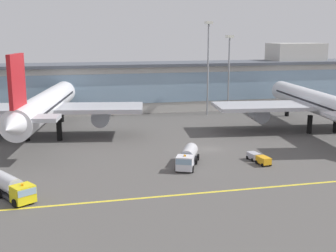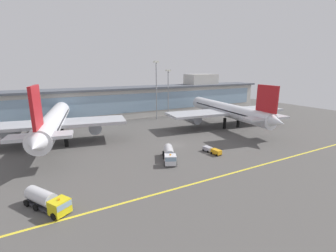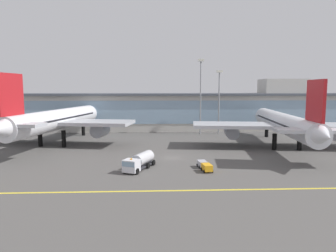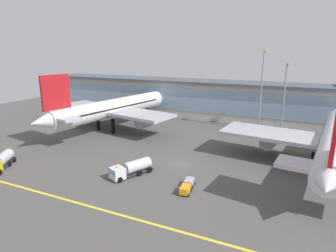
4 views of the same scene
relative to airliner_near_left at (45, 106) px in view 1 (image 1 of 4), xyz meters
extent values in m
plane|color=#514F4C|center=(30.09, -17.34, -6.66)|extent=(206.89, 206.89, 0.00)
cube|color=yellow|center=(30.09, -39.34, -6.65)|extent=(165.51, 0.50, 0.01)
cube|color=beige|center=(30.09, 29.07, -0.35)|extent=(147.78, 12.00, 12.62)
cube|color=#84A3BC|center=(30.09, 23.02, 0.29)|extent=(141.86, 0.20, 8.08)
cube|color=#4C515B|center=(30.09, 29.07, 6.37)|extent=(150.78, 14.00, 0.80)
cube|color=beige|center=(74.43, 31.07, 8.97)|extent=(16.00, 10.00, 6.00)
cylinder|color=black|center=(-3.78, -2.46, -4.48)|extent=(1.10, 1.10, 4.35)
cylinder|color=black|center=(2.64, -3.66, -4.48)|extent=(1.10, 1.10, 4.35)
cylinder|color=black|center=(3.10, 16.55, -4.48)|extent=(1.10, 1.10, 4.35)
cylinder|color=silver|center=(0.07, 0.35, 0.14)|extent=(13.32, 43.63, 5.44)
cone|color=silver|center=(4.35, 23.27, 0.14)|extent=(5.98, 5.76, 5.17)
cone|color=silver|center=(-4.27, -22.83, 0.55)|extent=(5.64, 6.73, 4.62)
cube|color=#84A3BC|center=(3.73, 19.97, 1.09)|extent=(4.71, 4.49, 1.63)
cube|color=black|center=(0.07, 0.35, 0.55)|extent=(12.10, 36.82, 0.44)
cube|color=#B7BAC1|center=(0.07, 0.35, -0.54)|extent=(41.61, 17.65, 0.87)
cylinder|color=#999EA8|center=(11.47, -0.19, -2.69)|extent=(4.78, 6.24, 3.81)
cube|color=red|center=(-3.44, -18.40, 7.21)|extent=(2.08, 7.79, 8.70)
cube|color=#B7BAC1|center=(-3.44, -18.40, 0.96)|extent=(13.58, 7.06, 0.70)
cylinder|color=black|center=(55.84, -9.50, -4.65)|extent=(1.10, 1.10, 4.01)
cylinder|color=black|center=(61.82, -10.22, -4.65)|extent=(1.10, 1.10, 4.01)
cylinder|color=black|center=(61.31, 10.63, -4.65)|extent=(1.10, 1.10, 4.01)
cylinder|color=silver|center=(59.26, -6.30, -0.39)|extent=(10.36, 45.16, 5.01)
cone|color=silver|center=(62.13, 17.48, -0.39)|extent=(5.27, 5.05, 4.76)
cube|color=#84A3BC|center=(61.74, 14.20, 0.49)|extent=(4.15, 3.94, 1.50)
cube|color=black|center=(59.26, -6.30, -0.01)|extent=(9.55, 38.04, 0.40)
cube|color=#B7BAC1|center=(59.26, -6.30, -1.02)|extent=(47.09, 16.23, 0.80)
cylinder|color=#999EA8|center=(46.63, -3.15, -3.00)|extent=(4.18, 6.21, 3.51)
cylinder|color=black|center=(-0.50, -37.40, -6.11)|extent=(0.83, 1.10, 1.10)
cylinder|color=black|center=(-2.73, -38.75, -6.11)|extent=(0.83, 1.10, 1.10)
cylinder|color=black|center=(-2.84, -33.56, -6.11)|extent=(0.83, 1.10, 1.10)
cylinder|color=black|center=(-4.15, -31.40, -6.11)|extent=(0.83, 1.10, 1.10)
cube|color=#2D2D33|center=(-3.86, -34.39, -6.21)|extent=(5.92, 7.68, 0.30)
cube|color=yellow|center=(-1.75, -37.85, -5.26)|extent=(3.44, 3.35, 2.20)
cube|color=#84A3BC|center=(-1.75, -37.85, -4.77)|extent=(3.40, 3.38, 0.88)
cylinder|color=silver|center=(-4.14, -33.92, -4.91)|extent=(4.86, 5.96, 2.30)
cube|color=orange|center=(-1.75, -37.85, -4.04)|extent=(0.30, 0.40, 0.20)
cylinder|color=black|center=(23.02, -30.29, -6.11)|extent=(0.73, 1.13, 1.10)
cylinder|color=black|center=(20.65, -29.21, -6.11)|extent=(0.73, 1.13, 1.10)
cylinder|color=black|center=(24.88, -26.19, -6.11)|extent=(0.73, 1.13, 1.10)
cylinder|color=black|center=(22.51, -25.11, -6.11)|extent=(0.73, 1.13, 1.10)
cylinder|color=black|center=(25.92, -23.90, -6.11)|extent=(0.73, 1.13, 1.10)
cylinder|color=black|center=(23.56, -22.82, -6.11)|extent=(0.73, 1.13, 1.10)
cube|color=#2D2D33|center=(23.62, -25.81, -6.21)|extent=(5.26, 7.85, 0.30)
cube|color=silver|center=(21.94, -29.50, -5.26)|extent=(3.34, 3.21, 2.20)
cube|color=#84A3BC|center=(21.94, -29.50, -4.77)|extent=(3.28, 3.25, 0.88)
cylinder|color=silver|center=(23.84, -25.32, -4.91)|extent=(4.40, 6.03, 2.30)
cube|color=orange|center=(21.94, -29.50, -4.04)|extent=(0.30, 0.40, 0.20)
cylinder|color=black|center=(36.49, -29.93, -6.36)|extent=(0.27, 0.62, 0.60)
cylinder|color=black|center=(35.00, -30.11, -6.36)|extent=(0.27, 0.62, 0.60)
cylinder|color=black|center=(36.27, -28.12, -6.36)|extent=(0.27, 0.62, 0.60)
cylinder|color=black|center=(34.78, -28.31, -6.36)|extent=(0.27, 0.62, 0.60)
cube|color=orange|center=(35.64, -29.12, -5.81)|extent=(1.81, 2.76, 1.10)
cylinder|color=black|center=(36.10, -26.78, -6.36)|extent=(0.25, 0.62, 0.60)
cylinder|color=black|center=(34.62, -26.97, -6.36)|extent=(0.25, 0.62, 0.60)
cylinder|color=black|center=(35.90, -25.12, -6.36)|extent=(0.25, 0.62, 0.60)
cylinder|color=black|center=(34.41, -25.30, -6.36)|extent=(0.25, 0.62, 0.60)
cube|color=#A8A8B2|center=(35.26, -26.04, -5.86)|extent=(1.78, 2.56, 1.00)
cube|color=#2D2D33|center=(35.44, -27.53, -6.21)|extent=(0.17, 0.61, 0.08)
cylinder|color=gray|center=(41.36, 17.57, 5.30)|extent=(0.44, 0.44, 23.92)
cube|color=silver|center=(41.36, 17.57, 17.62)|extent=(1.80, 1.80, 0.70)
cylinder|color=gray|center=(47.80, 18.97, 3.54)|extent=(0.44, 0.44, 20.39)
cube|color=silver|center=(47.80, 18.97, 14.09)|extent=(1.80, 1.80, 0.70)
camera|label=1|loc=(3.94, -93.50, 14.59)|focal=46.91mm
camera|label=2|loc=(-2.48, -73.23, 14.89)|focal=25.17mm
camera|label=3|loc=(26.06, -83.49, 8.39)|focal=32.95mm
camera|label=4|loc=(51.60, -70.72, 17.27)|focal=30.41mm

